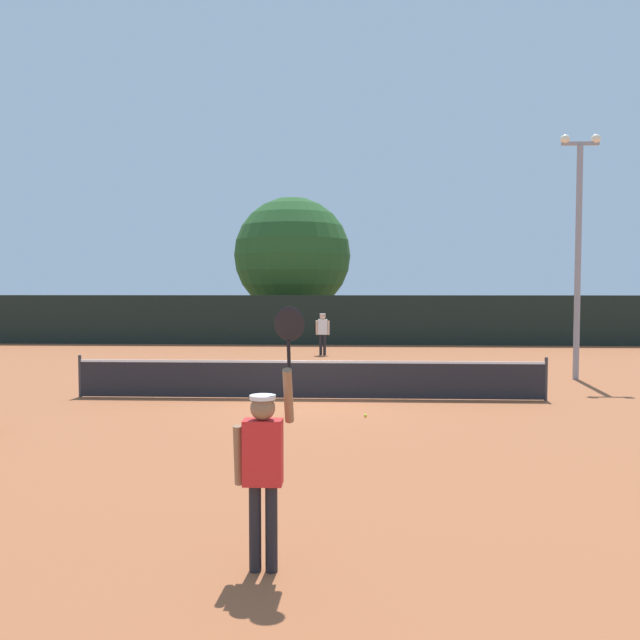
# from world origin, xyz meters

# --- Properties ---
(ground_plane) EXTENTS (120.00, 120.00, 0.00)m
(ground_plane) POSITION_xyz_m (0.00, 0.00, 0.00)
(ground_plane) COLOR #9E5633
(tennis_net) EXTENTS (11.76, 0.08, 1.07)m
(tennis_net) POSITION_xyz_m (0.00, 0.00, 0.51)
(tennis_net) COLOR #232328
(tennis_net) RESTS_ON ground
(perimeter_fence) EXTENTS (38.05, 0.12, 2.42)m
(perimeter_fence) POSITION_xyz_m (0.00, 15.22, 1.21)
(perimeter_fence) COLOR black
(perimeter_fence) RESTS_ON ground
(player_serving) EXTENTS (0.68, 0.40, 2.60)m
(player_serving) POSITION_xyz_m (0.16, -9.75, 1.15)
(player_serving) COLOR red
(player_serving) RESTS_ON ground
(player_receiving) EXTENTS (0.57, 0.25, 1.71)m
(player_receiving) POSITION_xyz_m (-0.09, 10.47, 1.06)
(player_receiving) COLOR white
(player_receiving) RESTS_ON ground
(tennis_ball) EXTENTS (0.07, 0.07, 0.07)m
(tennis_ball) POSITION_xyz_m (1.35, -2.22, 0.03)
(tennis_ball) COLOR #CCE033
(tennis_ball) RESTS_ON ground
(light_pole) EXTENTS (1.18, 0.28, 7.35)m
(light_pole) POSITION_xyz_m (7.88, 3.77, 4.23)
(light_pole) COLOR gray
(light_pole) RESTS_ON ground
(large_tree) EXTENTS (6.47, 6.47, 7.81)m
(large_tree) POSITION_xyz_m (-2.16, 19.85, 4.57)
(large_tree) COLOR brown
(large_tree) RESTS_ON ground
(parked_car_near) EXTENTS (2.28, 4.36, 1.69)m
(parked_car_near) POSITION_xyz_m (-2.95, 22.31, 0.78)
(parked_car_near) COLOR black
(parked_car_near) RESTS_ON ground
(parked_car_mid) EXTENTS (2.07, 4.27, 1.69)m
(parked_car_mid) POSITION_xyz_m (6.34, 21.14, 0.78)
(parked_car_mid) COLOR navy
(parked_car_mid) RESTS_ON ground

